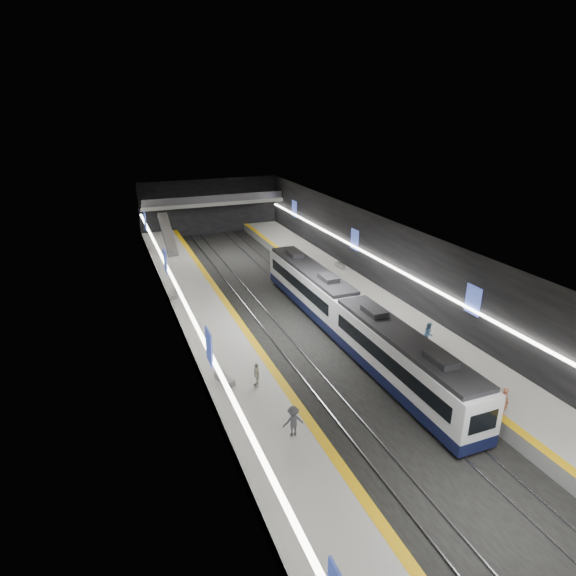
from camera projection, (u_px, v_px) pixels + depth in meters
name	position (u px, v px, depth m)	size (l,w,h in m)	color
ground	(306.00, 332.00, 40.75)	(70.00, 70.00, 0.00)	black
ceiling	(308.00, 241.00, 37.86)	(20.00, 70.00, 0.04)	beige
wall_left	(184.00, 306.00, 35.88)	(0.04, 70.00, 8.00)	black
wall_right	(410.00, 273.00, 42.73)	(0.04, 70.00, 8.00)	black
wall_back	(210.00, 207.00, 69.66)	(20.00, 0.04, 8.00)	black
platform_left	(220.00, 342.00, 38.00)	(5.00, 70.00, 1.00)	slate
tile_surface_left	(219.00, 336.00, 37.82)	(5.00, 70.00, 0.02)	#9F9F9A
tactile_strip_left	(246.00, 331.00, 38.57)	(0.60, 70.00, 0.02)	#E8AC0C
platform_right	(383.00, 313.00, 43.14)	(5.00, 70.00, 1.00)	slate
tile_surface_right	(383.00, 308.00, 42.96)	(5.00, 70.00, 0.02)	#9F9F9A
tactile_strip_right	(362.00, 311.00, 42.20)	(0.60, 70.00, 0.02)	#E8AC0C
rails	(306.00, 331.00, 40.73)	(6.52, 70.00, 0.12)	gray
train	(348.00, 316.00, 38.54)	(2.69, 30.04, 3.60)	#0E1436
ad_posters	(302.00, 278.00, 39.99)	(19.94, 53.50, 2.20)	#4259C8
cove_light_left	(187.00, 308.00, 36.02)	(0.25, 68.60, 0.12)	white
cove_light_right	(408.00, 275.00, 42.74)	(0.25, 68.60, 0.12)	white
mezzanine_bridge	(213.00, 202.00, 67.48)	(20.00, 3.00, 1.50)	gray
escalator	(168.00, 234.00, 59.68)	(1.20, 8.00, 0.60)	#99999E
bench_left_near	(225.00, 379.00, 31.53)	(0.48, 1.73, 0.42)	#99999E
bench_left_far	(174.00, 294.00, 45.40)	(0.52, 1.88, 0.46)	#99999E
bench_right_far	(341.00, 265.00, 53.46)	(0.48, 1.73, 0.42)	#99999E
passenger_right_a	(504.00, 401.00, 28.13)	(0.62, 0.41, 1.71)	#C7694A
passenger_right_b	(429.00, 334.00, 36.28)	(0.84, 0.66, 1.73)	#517EB0
passenger_left_a	(256.00, 374.00, 30.93)	(0.96, 0.40, 1.63)	silver
passenger_left_b	(293.00, 421.00, 26.26)	(1.16, 0.67, 1.80)	#414249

